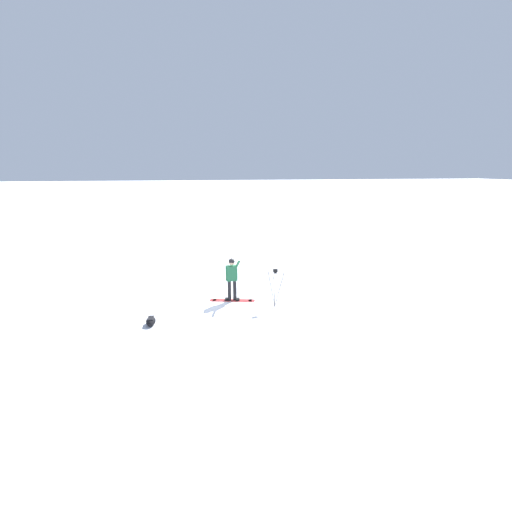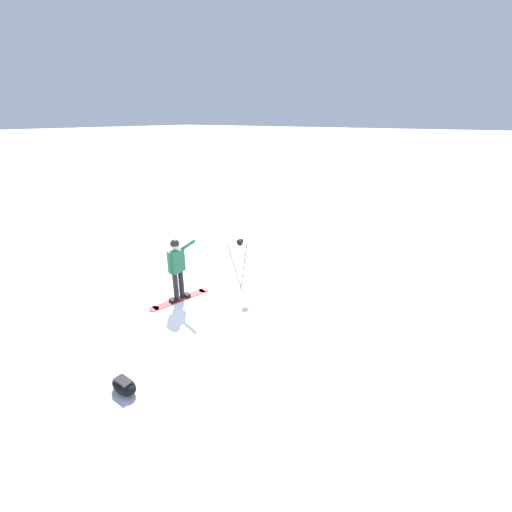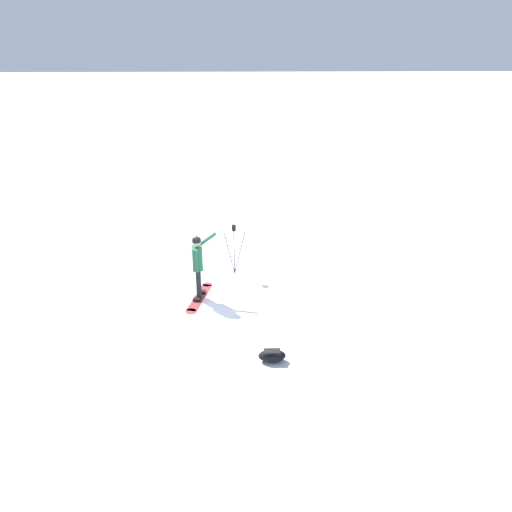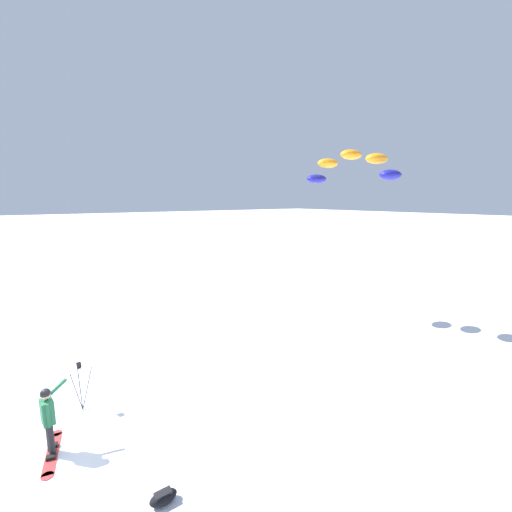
# 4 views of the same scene
# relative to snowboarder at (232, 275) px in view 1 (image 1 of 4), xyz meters

# --- Properties ---
(ground_plane) EXTENTS (300.00, 300.00, 0.00)m
(ground_plane) POSITION_rel_snowboarder_xyz_m (0.47, -0.28, -1.07)
(ground_plane) COLOR white
(snowboarder) EXTENTS (0.66, 0.51, 1.77)m
(snowboarder) POSITION_rel_snowboarder_xyz_m (0.00, 0.00, 0.00)
(snowboarder) COLOR black
(snowboarder) RESTS_ON ground_plane
(snowboard) EXTENTS (0.63, 1.79, 0.10)m
(snowboard) POSITION_rel_snowboarder_xyz_m (-0.00, -0.00, -1.05)
(snowboard) COLOR #B23333
(snowboard) RESTS_ON ground_plane
(gear_bag_large) EXTENTS (0.59, 0.33, 0.26)m
(gear_bag_large) POSITION_rel_snowboarder_xyz_m (1.69, -3.00, -0.93)
(gear_bag_large) COLOR black
(gear_bag_large) RESTS_ON ground_plane
(camera_tripod) EXTENTS (0.62, 0.58, 1.50)m
(camera_tripod) POSITION_rel_snowboarder_xyz_m (0.96, 1.51, -0.01)
(camera_tripod) COLOR #262628
(camera_tripod) RESTS_ON ground_plane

